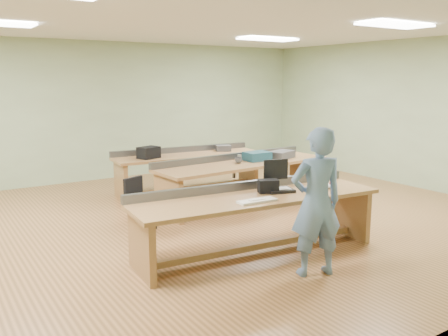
{
  "coord_description": "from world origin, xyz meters",
  "views": [
    {
      "loc": [
        -3.51,
        -6.16,
        2.18
      ],
      "look_at": [
        0.1,
        -0.6,
        0.94
      ],
      "focal_mm": 38.0,
      "sensor_mm": 36.0,
      "label": 1
    }
  ],
  "objects_px": {
    "person": "(316,202)",
    "camera_bag": "(268,186)",
    "laptop_base": "(280,190)",
    "task_chair": "(141,212)",
    "mug": "(238,160)",
    "drinks_can": "(239,158)",
    "parts_bin_teal": "(257,156)",
    "parts_bin_grey": "(282,154)",
    "workbench_front": "(256,210)",
    "workbench_back": "(188,164)",
    "workbench_mid": "(243,172)"
  },
  "relations": [
    {
      "from": "person",
      "to": "camera_bag",
      "type": "relative_size",
      "value": 6.64
    },
    {
      "from": "person",
      "to": "laptop_base",
      "type": "bearing_deg",
      "value": -87.31
    },
    {
      "from": "task_chair",
      "to": "mug",
      "type": "distance_m",
      "value": 2.12
    },
    {
      "from": "person",
      "to": "mug",
      "type": "xyz_separation_m",
      "value": [
        0.99,
        2.95,
        -0.04
      ]
    },
    {
      "from": "drinks_can",
      "to": "parts_bin_teal",
      "type": "bearing_deg",
      "value": -5.35
    },
    {
      "from": "task_chair",
      "to": "parts_bin_grey",
      "type": "relative_size",
      "value": 1.61
    },
    {
      "from": "workbench_front",
      "to": "workbench_back",
      "type": "height_order",
      "value": "same"
    },
    {
      "from": "workbench_mid",
      "to": "parts_bin_teal",
      "type": "xyz_separation_m",
      "value": [
        0.33,
        0.02,
        0.26
      ]
    },
    {
      "from": "camera_bag",
      "to": "drinks_can",
      "type": "distance_m",
      "value": 2.33
    },
    {
      "from": "person",
      "to": "task_chair",
      "type": "height_order",
      "value": "person"
    },
    {
      "from": "camera_bag",
      "to": "mug",
      "type": "relative_size",
      "value": 2.0
    },
    {
      "from": "workbench_mid",
      "to": "drinks_can",
      "type": "bearing_deg",
      "value": 118.12
    },
    {
      "from": "workbench_mid",
      "to": "workbench_back",
      "type": "distance_m",
      "value": 1.38
    },
    {
      "from": "laptop_base",
      "to": "mug",
      "type": "height_order",
      "value": "mug"
    },
    {
      "from": "laptop_base",
      "to": "workbench_back",
      "type": "bearing_deg",
      "value": 97.09
    },
    {
      "from": "workbench_back",
      "to": "mug",
      "type": "relative_size",
      "value": 23.36
    },
    {
      "from": "task_chair",
      "to": "parts_bin_grey",
      "type": "xyz_separation_m",
      "value": [
        3.01,
        0.44,
        0.53
      ]
    },
    {
      "from": "parts_bin_grey",
      "to": "drinks_can",
      "type": "height_order",
      "value": "parts_bin_grey"
    },
    {
      "from": "parts_bin_grey",
      "to": "parts_bin_teal",
      "type": "bearing_deg",
      "value": 176.06
    },
    {
      "from": "parts_bin_teal",
      "to": "workbench_front",
      "type": "bearing_deg",
      "value": -127.16
    },
    {
      "from": "workbench_front",
      "to": "person",
      "type": "bearing_deg",
      "value": -75.52
    },
    {
      "from": "laptop_base",
      "to": "camera_bag",
      "type": "bearing_deg",
      "value": -173.4
    },
    {
      "from": "workbench_back",
      "to": "drinks_can",
      "type": "bearing_deg",
      "value": -69.91
    },
    {
      "from": "workbench_front",
      "to": "camera_bag",
      "type": "xyz_separation_m",
      "value": [
        0.22,
        0.03,
        0.27
      ]
    },
    {
      "from": "workbench_front",
      "to": "parts_bin_grey",
      "type": "height_order",
      "value": "parts_bin_grey"
    },
    {
      "from": "camera_bag",
      "to": "task_chair",
      "type": "distance_m",
      "value": 2.01
    },
    {
      "from": "parts_bin_grey",
      "to": "workbench_mid",
      "type": "bearing_deg",
      "value": 179.09
    },
    {
      "from": "workbench_front",
      "to": "task_chair",
      "type": "height_order",
      "value": "workbench_front"
    },
    {
      "from": "workbench_mid",
      "to": "camera_bag",
      "type": "height_order",
      "value": "camera_bag"
    },
    {
      "from": "camera_bag",
      "to": "task_chair",
      "type": "xyz_separation_m",
      "value": [
        -1.09,
        1.59,
        -0.55
      ]
    },
    {
      "from": "mug",
      "to": "drinks_can",
      "type": "xyz_separation_m",
      "value": [
        0.09,
        0.1,
        0.01
      ]
    },
    {
      "from": "parts_bin_teal",
      "to": "workbench_mid",
      "type": "bearing_deg",
      "value": -175.9
    },
    {
      "from": "task_chair",
      "to": "person",
      "type": "bearing_deg",
      "value": -90.75
    },
    {
      "from": "parts_bin_teal",
      "to": "drinks_can",
      "type": "bearing_deg",
      "value": 174.65
    },
    {
      "from": "workbench_mid",
      "to": "workbench_front",
      "type": "bearing_deg",
      "value": -125.41
    },
    {
      "from": "workbench_front",
      "to": "workbench_mid",
      "type": "xyz_separation_m",
      "value": [
        1.26,
        2.08,
        0.0
      ]
    },
    {
      "from": "workbench_mid",
      "to": "parts_bin_teal",
      "type": "relative_size",
      "value": 7.6
    },
    {
      "from": "workbench_back",
      "to": "camera_bag",
      "type": "xyz_separation_m",
      "value": [
        -0.67,
        -3.38,
        0.28
      ]
    },
    {
      "from": "camera_bag",
      "to": "mug",
      "type": "bearing_deg",
      "value": 89.6
    },
    {
      "from": "camera_bag",
      "to": "mug",
      "type": "distance_m",
      "value": 2.21
    },
    {
      "from": "person",
      "to": "parts_bin_teal",
      "type": "height_order",
      "value": "person"
    },
    {
      "from": "parts_bin_grey",
      "to": "workbench_front",
      "type": "bearing_deg",
      "value": -135.94
    },
    {
      "from": "task_chair",
      "to": "drinks_can",
      "type": "bearing_deg",
      "value": -9.1
    },
    {
      "from": "parts_bin_grey",
      "to": "laptop_base",
      "type": "bearing_deg",
      "value": -130.34
    },
    {
      "from": "parts_bin_grey",
      "to": "mug",
      "type": "relative_size",
      "value": 3.84
    },
    {
      "from": "workbench_front",
      "to": "parts_bin_teal",
      "type": "height_order",
      "value": "parts_bin_teal"
    },
    {
      "from": "person",
      "to": "parts_bin_teal",
      "type": "bearing_deg",
      "value": -98.51
    },
    {
      "from": "parts_bin_grey",
      "to": "camera_bag",
      "type": "bearing_deg",
      "value": -133.31
    },
    {
      "from": "workbench_back",
      "to": "camera_bag",
      "type": "relative_size",
      "value": 11.69
    },
    {
      "from": "workbench_front",
      "to": "task_chair",
      "type": "bearing_deg",
      "value": 123.54
    }
  ]
}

